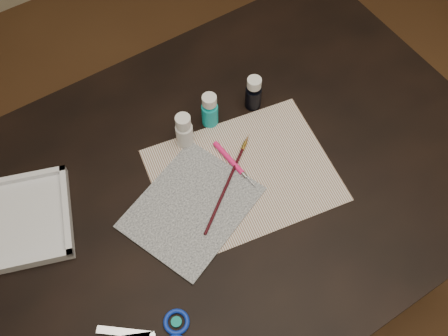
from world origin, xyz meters
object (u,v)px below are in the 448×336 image
paper (243,175)px  palette_tray (19,220)px  paint_bottle_white (184,130)px  paint_bottle_navy (253,93)px  canvas (192,207)px  paint_bottle_cyan (210,110)px

paper → palette_tray: bearing=161.1°
paint_bottle_white → paint_bottle_navy: 0.20m
paper → canvas: canvas is taller
paper → canvas: bearing=-176.8°
canvas → paint_bottle_navy: (0.28, 0.16, 0.04)m
paint_bottle_white → paint_bottle_navy: (0.20, 0.01, -0.00)m
canvas → paint_bottle_navy: size_ratio=2.83×
paint_bottle_white → canvas: bearing=-116.1°
paint_bottle_cyan → paint_bottle_navy: size_ratio=1.00×
paint_bottle_white → paint_bottle_cyan: size_ratio=1.02×
paint_bottle_cyan → palette_tray: (-0.49, -0.01, -0.04)m
paint_bottle_cyan → palette_tray: bearing=-179.3°
canvas → paint_bottle_navy: paint_bottle_navy is taller
canvas → paint_bottle_cyan: paint_bottle_cyan is taller
paper → canvas: (-0.14, -0.01, 0.00)m
paint_bottle_white → palette_tray: paint_bottle_white is taller
paper → paint_bottle_navy: bearing=49.6°
canvas → palette_tray: bearing=152.8°
paper → paint_bottle_white: 0.17m
paper → paint_bottle_navy: size_ratio=4.20×
palette_tray → paint_bottle_navy: bearing=-0.7°
paint_bottle_navy → paint_bottle_cyan: bearing=173.5°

